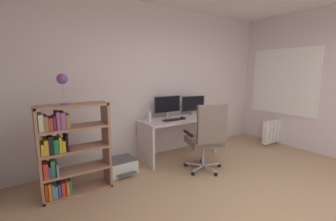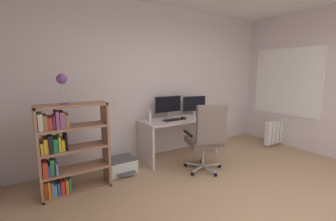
# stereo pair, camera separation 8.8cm
# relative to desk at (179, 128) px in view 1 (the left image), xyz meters

# --- Properties ---
(ground_plane) EXTENTS (5.19, 5.06, 0.02)m
(ground_plane) POSITION_rel_desk_xyz_m (-0.21, -2.16, -0.55)
(ground_plane) COLOR tan
(ground_plane) RESTS_ON ground
(wall_back) EXTENTS (5.19, 0.10, 2.79)m
(wall_back) POSITION_rel_desk_xyz_m (-0.21, 0.41, 0.85)
(wall_back) COLOR silver
(wall_back) RESTS_ON ground
(window_pane) EXTENTS (0.01, 1.37, 1.33)m
(window_pane) POSITION_rel_desk_xyz_m (2.38, -0.60, 0.84)
(window_pane) COLOR white
(window_frame) EXTENTS (0.02, 1.45, 1.41)m
(window_frame) POSITION_rel_desk_xyz_m (2.37, -0.60, 0.84)
(window_frame) COLOR white
(desk) EXTENTS (1.46, 0.60, 0.74)m
(desk) POSITION_rel_desk_xyz_m (0.00, 0.00, 0.00)
(desk) COLOR silver
(desk) RESTS_ON ground
(monitor_main) EXTENTS (0.53, 0.18, 0.41)m
(monitor_main) POSITION_rel_desk_xyz_m (-0.17, 0.12, 0.44)
(monitor_main) COLOR #B2B5B7
(monitor_main) RESTS_ON desk
(monitor_secondary) EXTENTS (0.48, 0.18, 0.38)m
(monitor_secondary) POSITION_rel_desk_xyz_m (0.44, 0.12, 0.41)
(monitor_secondary) COLOR #B2B5B7
(monitor_secondary) RESTS_ON desk
(keyboard) EXTENTS (0.34, 0.14, 0.02)m
(keyboard) POSITION_rel_desk_xyz_m (-0.21, -0.08, 0.21)
(keyboard) COLOR black
(keyboard) RESTS_ON desk
(computer_mouse) EXTENTS (0.07, 0.11, 0.03)m
(computer_mouse) POSITION_rel_desk_xyz_m (0.02, -0.09, 0.21)
(computer_mouse) COLOR black
(computer_mouse) RESTS_ON desk
(desktop_speaker) EXTENTS (0.07, 0.07, 0.17)m
(desktop_speaker) POSITION_rel_desk_xyz_m (-0.59, 0.07, 0.28)
(desktop_speaker) COLOR silver
(desktop_speaker) RESTS_ON desk
(office_chair) EXTENTS (0.66, 0.69, 1.12)m
(office_chair) POSITION_rel_desk_xyz_m (-0.06, -0.81, 0.06)
(office_chair) COLOR #B7BABC
(office_chair) RESTS_ON ground
(bookshelf) EXTENTS (0.87, 0.31, 1.20)m
(bookshelf) POSITION_rel_desk_xyz_m (-2.01, -0.29, 0.05)
(bookshelf) COLOR #9F6F56
(bookshelf) RESTS_ON ground
(desk_lamp) EXTENTS (0.13, 0.13, 0.38)m
(desk_lamp) POSITION_rel_desk_xyz_m (-2.00, -0.29, 0.94)
(desk_lamp) COLOR #753E92
(desk_lamp) RESTS_ON bookshelf
(printer) EXTENTS (0.43, 0.45, 0.24)m
(printer) POSITION_rel_desk_xyz_m (-1.20, -0.08, -0.43)
(printer) COLOR silver
(printer) RESTS_ON ground
(radiator) EXTENTS (0.92, 0.10, 0.49)m
(radiator) POSITION_rel_desk_xyz_m (2.28, -0.60, -0.24)
(radiator) COLOR white
(radiator) RESTS_ON ground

